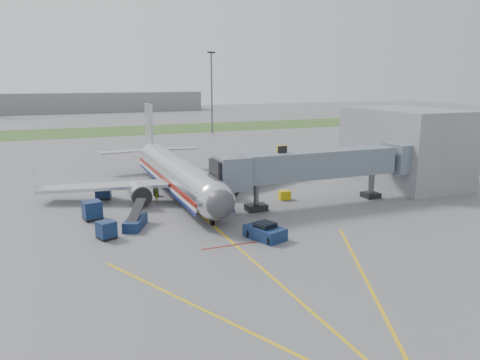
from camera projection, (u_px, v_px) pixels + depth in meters
name	position (u px, v px, depth m)	size (l,w,h in m)	color
ground	(219.00, 231.00, 43.58)	(400.00, 400.00, 0.00)	#565659
grass_strip	(106.00, 131.00, 124.96)	(300.00, 25.00, 0.01)	#2D4C1E
apron_markings	(251.00, 259.00, 36.89)	(21.52, 50.00, 0.01)	gold
airliner	(177.00, 173.00, 56.80)	(32.10, 35.67, 10.25)	silver
jet_bridge	(313.00, 165.00, 51.90)	(25.30, 4.00, 6.90)	slate
terminal	(404.00, 146.00, 62.65)	(10.00, 16.00, 10.00)	slate
light_mast_right	(212.00, 91.00, 118.34)	(2.00, 0.44, 20.40)	#595B60
distant_terminal	(57.00, 103.00, 192.75)	(120.00, 14.00, 8.00)	slate
pushback_tug	(265.00, 232.00, 41.41)	(3.24, 4.07, 1.48)	#0D1B3B
baggage_cart_a	(92.00, 210.00, 46.94)	(2.04, 2.04, 1.90)	#0D1B3B
baggage_cart_b	(106.00, 230.00, 41.36)	(1.91, 1.91, 1.60)	#0D1B3B
baggage_cart_c	(103.00, 191.00, 55.06)	(2.08, 2.08, 1.84)	#0D1B3B
belt_loader	(135.00, 222.00, 44.51)	(3.03, 4.68, 2.24)	#0D1B3B
ground_power_cart	(284.00, 195.00, 54.77)	(1.38, 0.98, 1.05)	gold
ramp_worker	(157.00, 194.00, 54.12)	(0.57, 0.38, 1.57)	#9FCD18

